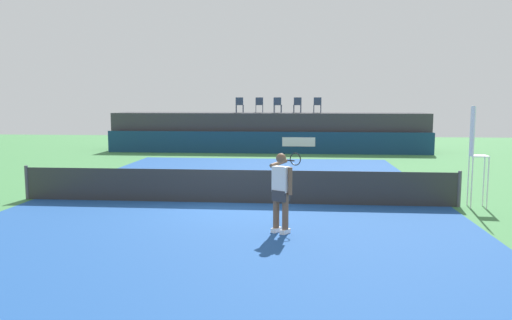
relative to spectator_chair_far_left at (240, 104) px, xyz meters
name	(u,v)px	position (x,y,z in m)	size (l,w,h in m)	color
ground_plane	(246,185)	(1.72, -12.22, -2.69)	(48.00, 48.00, 0.00)	#3D7A42
court_inner	(235,203)	(1.72, -15.22, -2.69)	(12.00, 22.00, 0.00)	#1C478C
sponsor_wall	(267,143)	(1.72, -1.72, -2.09)	(18.00, 0.22, 1.20)	navy
spectator_platform	(269,132)	(1.72, 0.08, -1.59)	(18.00, 2.80, 2.20)	#38383D
spectator_chair_far_left	(240,104)	(0.00, 0.00, 0.00)	(0.46, 0.46, 0.89)	#2D3D56
spectator_chair_left	(259,104)	(1.14, 0.24, 0.00)	(0.48, 0.48, 0.89)	#2D3D56
spectator_chair_center	(278,104)	(2.23, -0.17, 0.00)	(0.47, 0.47, 0.89)	#2D3D56
spectator_chair_right	(297,104)	(3.37, 0.15, 0.00)	(0.47, 0.47, 0.89)	#2D3D56
spectator_chair_far_right	(317,104)	(4.52, 0.10, 0.00)	(0.44, 0.44, 0.89)	#2D3D56
umpire_chair	(475,150)	(8.29, -15.21, -1.11)	(0.48, 0.48, 2.76)	white
tennis_net	(235,186)	(1.72, -15.22, -2.22)	(12.40, 0.02, 0.95)	#2D2D2D
net_post_near	(27,182)	(-4.48, -15.22, -2.19)	(0.10, 0.10, 1.00)	#4C4C51
net_post_far	(459,189)	(7.92, -15.22, -2.19)	(0.10, 0.10, 1.00)	#4C4C51
tennis_player	(281,190)	(3.17, -18.34, -1.73)	(0.70, 1.26, 1.77)	white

